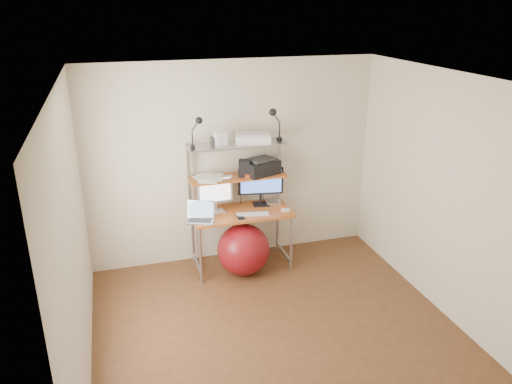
{
  "coord_description": "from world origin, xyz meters",
  "views": [
    {
      "loc": [
        -1.41,
        -3.92,
        3.12
      ],
      "look_at": [
        0.1,
        1.15,
        1.09
      ],
      "focal_mm": 35.0,
      "sensor_mm": 36.0,
      "label": 1
    }
  ],
  "objects_px": {
    "exercise_ball": "(243,250)",
    "monitor_silver": "(215,192)",
    "monitor_black": "(261,183)",
    "printer": "(261,167)",
    "laptop": "(201,216)"
  },
  "relations": [
    {
      "from": "laptop",
      "to": "printer",
      "type": "xyz_separation_m",
      "value": [
        0.8,
        0.24,
        0.46
      ]
    },
    {
      "from": "monitor_black",
      "to": "printer",
      "type": "distance_m",
      "value": 0.22
    },
    {
      "from": "monitor_silver",
      "to": "laptop",
      "type": "distance_m",
      "value": 0.36
    },
    {
      "from": "exercise_ball",
      "to": "monitor_silver",
      "type": "bearing_deg",
      "value": 136.09
    },
    {
      "from": "monitor_black",
      "to": "printer",
      "type": "bearing_deg",
      "value": -97.57
    },
    {
      "from": "printer",
      "to": "exercise_ball",
      "type": "relative_size",
      "value": 0.77
    },
    {
      "from": "monitor_black",
      "to": "laptop",
      "type": "height_order",
      "value": "monitor_black"
    },
    {
      "from": "monitor_silver",
      "to": "printer",
      "type": "distance_m",
      "value": 0.63
    },
    {
      "from": "monitor_silver",
      "to": "printer",
      "type": "height_order",
      "value": "printer"
    },
    {
      "from": "laptop",
      "to": "printer",
      "type": "distance_m",
      "value": 0.95
    },
    {
      "from": "laptop",
      "to": "monitor_silver",
      "type": "bearing_deg",
      "value": 61.36
    },
    {
      "from": "printer",
      "to": "exercise_ball",
      "type": "distance_m",
      "value": 1.02
    },
    {
      "from": "laptop",
      "to": "exercise_ball",
      "type": "height_order",
      "value": "laptop"
    },
    {
      "from": "monitor_black",
      "to": "laptop",
      "type": "distance_m",
      "value": 0.88
    },
    {
      "from": "monitor_silver",
      "to": "laptop",
      "type": "bearing_deg",
      "value": -146.49
    }
  ]
}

